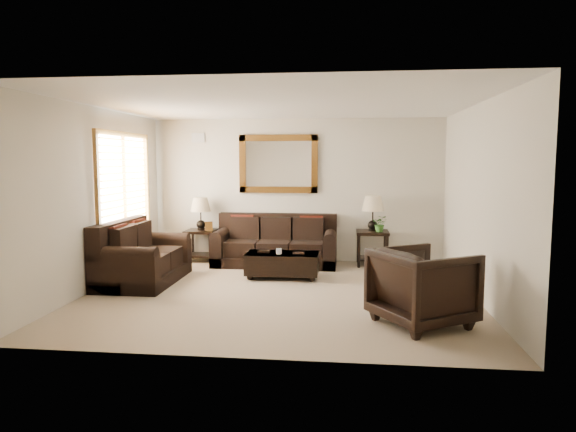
# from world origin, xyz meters

# --- Properties ---
(room) EXTENTS (5.51, 5.01, 2.71)m
(room) POSITION_xyz_m (0.00, 0.00, 1.35)
(room) COLOR #9D8B6C
(room) RESTS_ON ground
(window) EXTENTS (0.07, 1.96, 1.66)m
(window) POSITION_xyz_m (-2.70, 0.90, 1.55)
(window) COLOR white
(window) RESTS_ON room
(mirror) EXTENTS (1.50, 0.06, 1.10)m
(mirror) POSITION_xyz_m (-0.34, 2.47, 1.85)
(mirror) COLOR #4D260F
(mirror) RESTS_ON room
(air_vent) EXTENTS (0.25, 0.02, 0.18)m
(air_vent) POSITION_xyz_m (-1.90, 2.48, 2.35)
(air_vent) COLOR #999999
(air_vent) RESTS_ON room
(sofa) EXTENTS (2.24, 0.97, 0.92)m
(sofa) POSITION_xyz_m (-0.34, 2.06, 0.33)
(sofa) COLOR black
(sofa) RESTS_ON room
(loveseat) EXTENTS (1.03, 1.73, 0.97)m
(loveseat) POSITION_xyz_m (-2.28, 0.43, 0.36)
(loveseat) COLOR black
(loveseat) RESTS_ON room
(end_table_left) EXTENTS (0.55, 0.55, 1.22)m
(end_table_left) POSITION_xyz_m (-1.79, 2.18, 0.80)
(end_table_left) COLOR black
(end_table_left) RESTS_ON room
(end_table_right) EXTENTS (0.58, 0.58, 1.28)m
(end_table_right) POSITION_xyz_m (1.43, 2.17, 0.84)
(end_table_right) COLOR black
(end_table_right) RESTS_ON room
(coffee_table) EXTENTS (1.20, 0.65, 0.51)m
(coffee_table) POSITION_xyz_m (-0.08, 0.98, 0.25)
(coffee_table) COLOR black
(coffee_table) RESTS_ON room
(armchair) EXTENTS (1.27, 1.29, 0.99)m
(armchair) POSITION_xyz_m (1.84, -1.25, 0.50)
(armchair) COLOR black
(armchair) RESTS_ON floor
(potted_plant) EXTENTS (0.31, 0.33, 0.23)m
(potted_plant) POSITION_xyz_m (1.56, 2.06, 0.75)
(potted_plant) COLOR #2C5D1F
(potted_plant) RESTS_ON end_table_right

